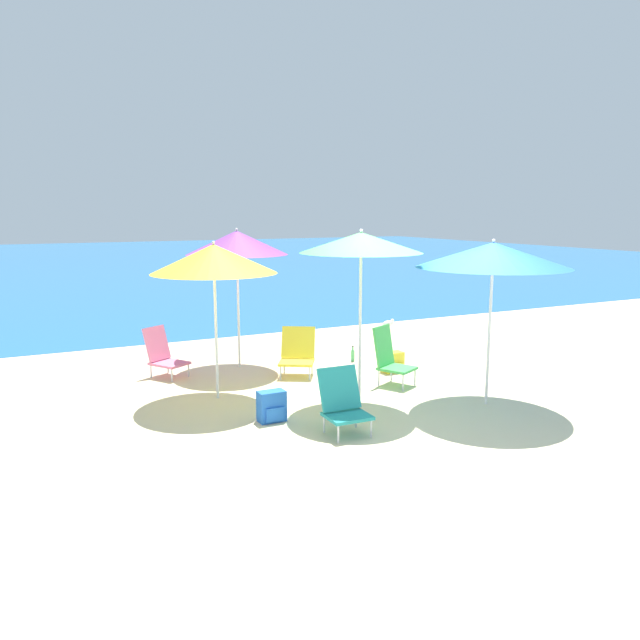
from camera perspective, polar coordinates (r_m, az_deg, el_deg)
The scene contains 14 objects.
ground_plane at distance 7.97m, azimuth 7.84°, elevation -8.01°, with size 60.00×60.00×0.00m, color beige.
sea_water at distance 31.91m, azimuth -18.82°, elevation 5.04°, with size 60.00×40.00×0.01m.
beach_umbrella_blue at distance 7.99m, azimuth 15.54°, elevation 5.74°, with size 1.90×1.90×2.11m.
beach_umbrella_yellow at distance 8.09m, azimuth -9.68°, elevation 5.52°, with size 1.62×1.62×2.07m.
beach_umbrella_purple at distance 9.72m, azimuth -7.61°, elevation 7.01°, with size 1.57×1.57×2.19m.
beach_umbrella_green at distance 7.69m, azimuth 3.77°, elevation 7.04°, with size 1.52×1.52×2.23m.
beach_chair_pink at distance 9.59m, azimuth -14.15°, elevation -3.01°, with size 0.65×0.71×0.74m.
beach_chair_green at distance 8.90m, azimuth 6.40°, elevation -3.32°, with size 0.61×0.65×0.84m.
beach_chair_teal at distance 6.99m, azimuth 2.12°, elevation -7.46°, with size 0.48×0.53×0.72m.
beach_chair_yellow at distance 9.39m, azimuth -2.08°, elevation -2.96°, with size 0.72×0.74×0.71m.
backpack_blue at distance 7.41m, azimuth -4.43°, elevation -7.89°, with size 0.32×0.21×0.37m.
backpack_yellow at distance 9.64m, azimuth 6.66°, elevation -3.86°, with size 0.32×0.22×0.31m.
water_bottle at distance 10.27m, azimuth 3.01°, elevation -3.24°, with size 0.06×0.06×0.26m.
seagull at distance 13.03m, azimuth 6.28°, elevation -0.30°, with size 0.27×0.11×0.23m.
Camera 1 is at (-4.33, -6.23, 2.44)m, focal length 35.00 mm.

